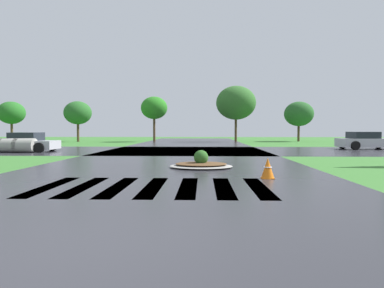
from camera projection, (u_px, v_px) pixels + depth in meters
The scene contains 10 objects.
ground_plane at pixel (91, 264), 3.77m from camera, with size 120.00×120.00×0.10m, color #38722D.
asphalt_roadway at pixel (172, 165), 13.75m from camera, with size 10.99×80.00×0.01m, color #2B2B30.
asphalt_cross_road at pixel (185, 150), 23.14m from camera, with size 90.00×9.89×0.01m, color #2B2B30.
crosswalk_stripes at pixel (153, 187), 8.52m from camera, with size 5.85×3.14×0.01m.
median_island at pixel (201, 164), 12.82m from camera, with size 2.44×1.91×0.68m.
car_silver_hatch at pixel (26, 143), 21.99m from camera, with size 4.09×2.28×1.27m.
car_white_sedan at pixel (366, 141), 24.71m from camera, with size 4.34×2.34×1.30m.
drainage_pipe_stack at pixel (9, 145), 21.18m from camera, with size 3.38×1.03×0.91m.
traffic_cone at pixel (268, 169), 9.97m from camera, with size 0.40×0.40×0.63m.
background_treeline at pixel (185, 108), 39.38m from camera, with size 38.14×5.79×6.56m.
Camera 1 is at (1.28, -3.67, 1.49)m, focal length 31.03 mm.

